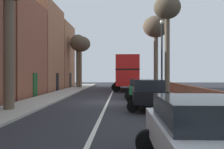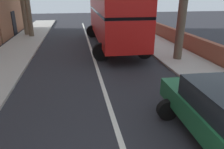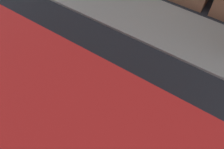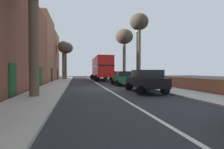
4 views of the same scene
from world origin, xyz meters
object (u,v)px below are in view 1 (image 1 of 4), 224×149
Objects in this scene: parked_car_green_right_2 at (140,88)px; lamppost_right at (162,52)px; double_decker_bus at (127,71)px; street_tree_right_5 at (156,29)px; parked_car_white_right_1 at (200,132)px; street_tree_left_0 at (78,45)px; parked_car_black_right_3 at (148,92)px; street_tree_right_3 at (167,13)px; street_tree_left_6 at (80,45)px.

lamppost_right reaches higher than parked_car_green_right_2.
double_decker_bus is 1.28× the size of street_tree_right_5.
street_tree_left_0 is at bearing 103.35° from parked_car_white_right_1.
double_decker_bus reaches higher than parked_car_black_right_3.
street_tree_left_0 is 0.93× the size of street_tree_right_5.
parked_car_white_right_1 is 0.54× the size of street_tree_right_5.
lamppost_right is at bearing -123.79° from street_tree_right_3.
lamppost_right is at bearing 13.22° from parked_car_green_right_2.
street_tree_left_6 is at bearing 124.04° from street_tree_right_3.
double_decker_bus is at bearing 92.62° from parked_car_black_right_3.
parked_car_green_right_2 is at bearing -64.89° from street_tree_left_0.
street_tree_left_6 reaches higher than lamppost_right.
parked_car_green_right_2 is 0.55× the size of street_tree_left_0.
parked_car_white_right_1 is 16.16m from parked_car_green_right_2.
parked_car_black_right_3 is at bearing -71.55° from street_tree_left_6.
parked_car_white_right_1 is 0.95× the size of parked_car_black_right_3.
parked_car_black_right_3 is at bearing -107.76° from street_tree_right_3.
double_decker_bus is 2.25× the size of parked_car_black_right_3.
street_tree_left_0 is 1.11m from street_tree_left_6.
street_tree_right_3 is at bearing -55.96° from street_tree_left_6.
street_tree_right_5 is (-0.20, 5.74, -0.44)m from street_tree_right_3.
street_tree_right_5 reaches higher than lamppost_right.
lamppost_right is at bearing -59.35° from street_tree_left_0.
parked_car_green_right_2 is 6.88m from street_tree_right_3.
parked_car_black_right_3 is 0.54× the size of street_tree_right_3.
street_tree_right_5 is 12.75m from street_tree_left_6.
double_decker_bus is at bearing 107.69° from street_tree_right_3.
street_tree_right_3 is 1.06× the size of street_tree_right_5.
lamppost_right is at bearing 83.81° from parked_car_white_right_1.
street_tree_left_0 is (-7.77, 32.73, 5.19)m from parked_car_white_right_1.
parked_car_white_right_1 is 0.61× the size of street_tree_left_6.
parked_car_green_right_2 is 0.57× the size of street_tree_left_6.
parked_car_green_right_2 is 0.51× the size of street_tree_right_5.
parked_car_white_right_1 is at bearing -89.99° from parked_car_green_right_2.
parked_car_black_right_3 is at bearing -99.41° from street_tree_right_5.
double_decker_bus is 11.28m from lamppost_right.
street_tree_right_5 is (2.19, 23.21, 5.89)m from parked_car_white_right_1.
lamppost_right is (9.57, -16.15, -2.30)m from street_tree_left_0.
street_tree_left_6 is at bearing 120.86° from lamppost_right.
street_tree_left_0 is 0.88× the size of street_tree_right_3.
street_tree_right_5 reaches higher than parked_car_black_right_3.
street_tree_right_5 is 1.13× the size of street_tree_left_6.
parked_car_green_right_2 is 9.44m from street_tree_right_5.
street_tree_left_6 reaches higher than double_decker_bus.
parked_car_green_right_2 is at bearing 90.01° from parked_car_white_right_1.
street_tree_left_6 is (-9.44, 8.54, -0.77)m from street_tree_right_5.
parked_car_green_right_2 is (-0.00, 16.16, 0.00)m from parked_car_white_right_1.
street_tree_left_0 is at bearing 108.86° from parked_car_black_right_3.
double_decker_bus is 1.65× the size of lamppost_right.
parked_car_white_right_1 is at bearing -89.99° from parked_car_black_right_3.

